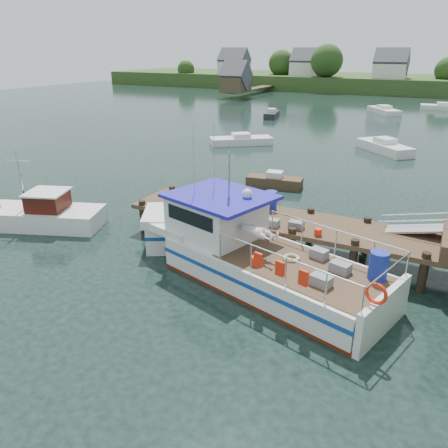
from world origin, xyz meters
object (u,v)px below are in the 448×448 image
at_px(moored_d, 384,110).
at_px(moored_e, 272,114).
at_px(work_boat, 35,214).
at_px(moored_far, 443,107).
at_px(moored_a, 241,140).
at_px(dock, 418,221).
at_px(moored_b, 384,147).
at_px(lobster_boat, 244,251).
at_px(moored_rowboat, 274,181).

bearing_deg(moored_d, moored_e, -142.12).
xyz_separation_m(work_boat, moored_e, (-2.80, 39.83, -0.18)).
bearing_deg(work_boat, moored_far, 53.79).
relative_size(moored_a, moored_e, 1.30).
bearing_deg(dock, moored_b, 100.73).
relative_size(work_boat, moored_a, 1.27).
relative_size(lobster_boat, moored_b, 2.20).
bearing_deg(moored_d, work_boat, -104.39).
bearing_deg(moored_b, moored_far, 93.52).
height_order(moored_rowboat, moored_a, moored_a).
bearing_deg(dock, work_boat, -169.69).
height_order(work_boat, moored_a, work_boat).
xyz_separation_m(work_boat, moored_a, (0.77, 22.85, -0.22)).
relative_size(work_boat, moored_b, 1.35).
bearing_deg(moored_far, moored_d, -150.26).
relative_size(dock, moored_d, 2.62).
distance_m(work_boat, moored_e, 39.93).
height_order(moored_a, moored_b, moored_b).
bearing_deg(moored_e, moored_far, 22.36).
xyz_separation_m(lobster_boat, moored_b, (1.64, 25.38, -0.57)).
relative_size(lobster_boat, moored_d, 1.85).
height_order(moored_a, moored_e, moored_e).
bearing_deg(moored_b, work_boat, -107.84).
xyz_separation_m(moored_far, moored_d, (-7.05, -7.81, 0.02)).
bearing_deg(moored_rowboat, dock, -21.67).
bearing_deg(moored_d, moored_rowboat, -95.48).
height_order(work_boat, moored_b, work_boat).
bearing_deg(work_boat, moored_d, 58.99).
bearing_deg(moored_d, dock, -84.44).
distance_m(moored_a, moored_e, 17.35).
height_order(dock, lobster_boat, lobster_boat).
distance_m(dock, moored_b, 22.80).
relative_size(moored_b, moored_e, 1.22).
distance_m(lobster_boat, moored_e, 42.21).
relative_size(moored_far, moored_e, 1.39).
distance_m(moored_rowboat, moored_d, 39.04).
relative_size(dock, moored_rowboat, 4.53).
bearing_deg(moored_far, lobster_boat, -113.09).
xyz_separation_m(moored_a, moored_d, (8.64, 27.89, 0.00)).
distance_m(lobster_boat, moored_d, 50.67).
distance_m(moored_rowboat, moored_far, 47.54).
bearing_deg(moored_a, moored_e, 84.48).
relative_size(moored_far, moored_d, 0.96).
bearing_deg(work_boat, moored_b, 42.31).
distance_m(dock, moored_a, 25.80).
distance_m(moored_b, moored_d, 25.52).
bearing_deg(lobster_boat, work_boat, -163.15).
bearing_deg(lobster_boat, moored_d, 108.61).
distance_m(lobster_boat, moored_far, 58.66).
relative_size(moored_far, moored_b, 1.14).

